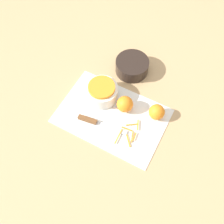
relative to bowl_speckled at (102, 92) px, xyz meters
The scene contains 8 objects.
ground_plane 0.12m from the bowl_speckled, 37.46° to the right, with size 4.00×4.00×0.00m, color tan.
cutting_board 0.12m from the bowl_speckled, 37.46° to the right, with size 0.48×0.32×0.01m.
bowl_speckled is the anchor object (origin of this frame).
bowl_dark 0.21m from the bowl_speckled, 75.39° to the left, with size 0.16×0.16×0.07m.
knife 0.15m from the bowl_speckled, 76.32° to the right, with size 0.23×0.05×0.02m.
orange_left 0.26m from the bowl_speckled, ahead, with size 0.07×0.07×0.07m.
orange_right 0.12m from the bowl_speckled, ahead, with size 0.07×0.07×0.07m.
peel_pile 0.23m from the bowl_speckled, 29.35° to the right, with size 0.08×0.15×0.01m.
Camera 1 is at (0.26, -0.49, 1.04)m, focal length 42.00 mm.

